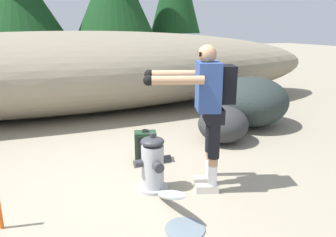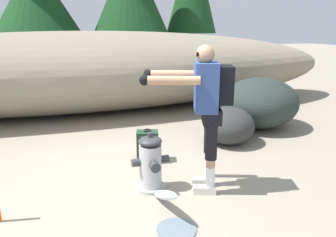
% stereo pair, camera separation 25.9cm
% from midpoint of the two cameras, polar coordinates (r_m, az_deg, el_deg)
% --- Properties ---
extents(ground_plane, '(56.00, 56.00, 0.04)m').
position_cam_midpoint_polar(ground_plane, '(3.98, -9.26, -12.31)').
color(ground_plane, gray).
extents(dirt_embankment, '(12.56, 3.20, 1.76)m').
position_cam_midpoint_polar(dirt_embankment, '(7.58, -17.09, 7.79)').
color(dirt_embankment, gray).
rests_on(dirt_embankment, ground_plane).
extents(fire_hydrant, '(0.44, 0.39, 0.69)m').
position_cam_midpoint_polar(fire_hydrant, '(3.78, -4.65, -8.05)').
color(fire_hydrant, '#B2B2B7').
rests_on(fire_hydrant, ground_plane).
extents(hydrant_water_jet, '(0.38, 0.89, 0.42)m').
position_cam_midpoint_polar(hydrant_water_jet, '(3.37, -1.36, -14.26)').
color(hydrant_water_jet, silver).
rests_on(hydrant_water_jet, ground_plane).
extents(utility_worker, '(1.04, 0.72, 1.66)m').
position_cam_midpoint_polar(utility_worker, '(3.58, 4.97, 3.10)').
color(utility_worker, beige).
rests_on(utility_worker, ground_plane).
extents(spare_backpack, '(0.34, 0.34, 0.47)m').
position_cam_midpoint_polar(spare_backpack, '(4.60, -5.59, -4.99)').
color(spare_backpack, '#1E3823').
rests_on(spare_backpack, ground_plane).
extents(boulder_large, '(1.98, 1.92, 0.94)m').
position_cam_midpoint_polar(boulder_large, '(6.38, 13.09, 2.93)').
color(boulder_large, '#27302E').
rests_on(boulder_large, ground_plane).
extents(boulder_mid, '(1.20, 1.22, 0.59)m').
position_cam_midpoint_polar(boulder_mid, '(5.41, 8.28, -0.99)').
color(boulder_mid, '#2C2D2E').
rests_on(boulder_mid, ground_plane).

